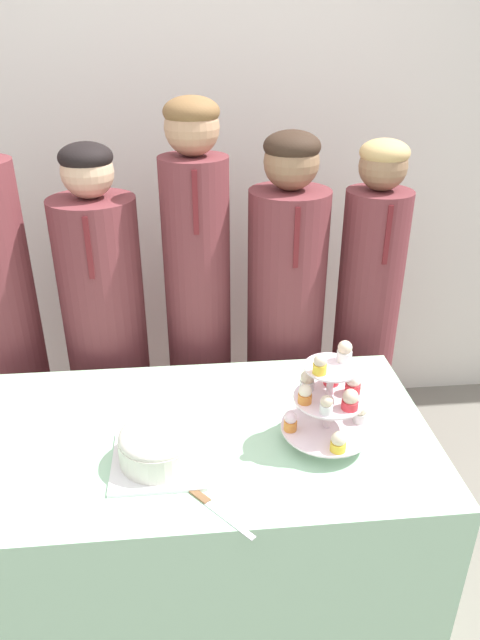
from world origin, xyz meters
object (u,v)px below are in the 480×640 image
Objects in this scene: round_cake at (158,444)px; student_0 at (6,337)px; cake_knife at (209,504)px; student_4 at (365,331)px; student_3 at (285,334)px; cupcake_stand at (330,400)px; student_2 at (199,320)px; student_1 at (109,347)px.

round_cake is 0.16× the size of student_0.
student_4 is (0.69, 0.93, -0.02)m from cake_knife.
student_3 reaches higher than student_4.
cake_knife is 1.16m from student_4.
student_3 is at bearing 118.69° from cake_knife.
student_3 is at bearing 57.04° from round_cake.
student_4 reaches higher than cupcake_stand.
cake_knife is 0.12× the size of student_2.
student_2 is 1.08× the size of student_3.
student_0 reaches higher than student_1.
student_2 is at bearing 139.13° from cake_knife.
student_0 is (-1.11, 0.70, -0.12)m from cupcake_stand.
student_1 is at bearing -180.00° from student_3.
student_4 is at bearing 42.36° from round_cake.
cupcake_stand is 0.21× the size of student_3.
cupcake_stand is 0.21× the size of student_4.
student_0 reaches higher than student_3.
student_2 is at bearing -180.00° from student_3.
student_0 is 0.75m from student_2.
cupcake_stand is at bearing -44.43° from student_1.
student_3 reaches higher than student_1.
round_cake is at bearing -174.77° from cupcake_stand.
cake_knife is (0.13, -0.18, -0.06)m from round_cake.
student_3 is at bearing 0.00° from student_0.
cupcake_stand is at bearing 5.23° from round_cake.
student_1 is at bearing 0.00° from student_0.
student_0 is at bearing 180.00° from student_2.
cake_knife is 0.13× the size of student_3.
student_0 is 1.10m from student_3.
student_4 is at bearing -0.00° from student_2.
student_0 is 0.39m from student_1.
cake_knife is 0.93m from student_2.
student_3 is (-0.01, 0.70, -0.16)m from cupcake_stand.
student_0 is at bearing 178.42° from cake_knife.
cupcake_stand is 0.20× the size of student_2.
student_2 is at bearing 79.47° from round_cake.
cupcake_stand is 1.32m from student_0.
cake_knife is 0.99m from student_3.
round_cake is at bearing -100.53° from student_2.
round_cake is 0.50m from cupcake_stand.
round_cake is at bearing -122.96° from student_3.
round_cake is 0.76m from student_2.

